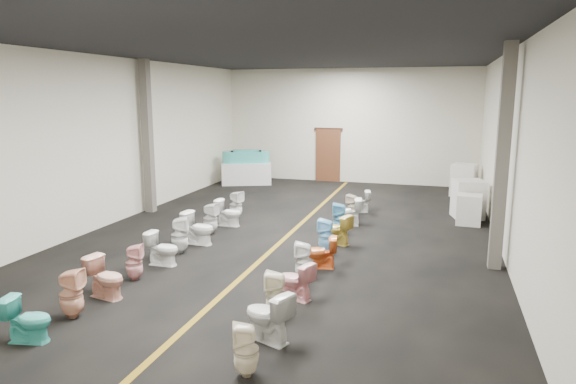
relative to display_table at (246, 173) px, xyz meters
name	(u,v)px	position (x,y,z in m)	size (l,w,h in m)	color
floor	(292,232)	(3.75, -6.39, -0.42)	(16.00, 16.00, 0.00)	black
ceiling	(293,52)	(3.75, -6.39, 4.08)	(16.00, 16.00, 0.00)	black
wall_back	(348,126)	(3.75, 1.61, 1.83)	(10.00, 10.00, 0.00)	beige
wall_front	(78,217)	(3.75, -14.39, 1.83)	(10.00, 10.00, 0.00)	beige
wall_left	(120,140)	(-1.25, -6.39, 1.83)	(16.00, 16.00, 0.00)	beige
wall_right	(507,151)	(8.75, -6.39, 1.83)	(16.00, 16.00, 0.00)	beige
aisle_stripe	(292,231)	(3.75, -6.39, -0.42)	(0.12, 15.60, 0.01)	#7C5D12
back_door	(328,156)	(2.95, 1.55, 0.63)	(1.00, 0.10, 2.10)	#562D19
door_frame	(328,129)	(2.95, 1.56, 1.70)	(1.15, 0.08, 0.10)	#331C11
column_left	(148,137)	(-1.00, -5.39, 1.83)	(0.25, 0.25, 4.50)	#59544C
column_right	(502,159)	(8.50, -7.89, 1.83)	(0.25, 0.25, 4.50)	#59544C
display_table	(246,173)	(0.00, 0.00, 0.00)	(1.91, 0.95, 0.85)	silver
bathtub	(246,157)	(0.00, 0.00, 0.65)	(1.76, 1.13, 0.55)	teal
appliance_crate_a	(469,210)	(8.15, -4.26, -0.01)	(0.64, 0.64, 0.82)	beige
appliance_crate_b	(468,199)	(8.15, -3.47, 0.12)	(0.80, 0.80, 1.10)	beige
appliance_crate_c	(466,194)	(8.15, -2.03, 0.00)	(0.75, 0.75, 0.85)	beige
appliance_crate_d	(464,180)	(8.15, -0.09, 0.13)	(0.78, 0.78, 1.12)	silver
toilet_left_0	(28,319)	(1.80, -13.23, -0.09)	(0.38, 0.66, 0.68)	#3BB4A6
toilet_left_1	(71,294)	(1.85, -12.38, -0.02)	(0.36, 0.37, 0.81)	#E4A485
toilet_left_2	(106,277)	(1.86, -11.51, -0.06)	(0.41, 0.72, 0.74)	#E8A58D
toilet_left_3	(134,262)	(1.84, -10.62, -0.07)	(0.32, 0.32, 0.70)	#E29F9C
toilet_left_4	(163,249)	(1.90, -9.67, -0.07)	(0.39, 0.69, 0.70)	white
toilet_left_5	(180,235)	(1.85, -8.85, -0.01)	(0.37, 0.38, 0.83)	silver
toilet_left_6	(199,228)	(1.93, -8.08, -0.04)	(0.43, 0.76, 0.78)	white
toilet_left_7	(210,219)	(1.82, -7.19, -0.02)	(0.36, 0.37, 0.80)	silver
toilet_left_8	(229,213)	(1.94, -6.30, -0.06)	(0.40, 0.71, 0.72)	white
toilet_left_9	(236,205)	(1.81, -5.48, -0.03)	(0.36, 0.37, 0.80)	white
toilet_right_0	(246,350)	(5.12, -13.19, -0.07)	(0.32, 0.33, 0.71)	beige
toilet_right_1	(268,316)	(5.08, -12.22, -0.04)	(0.43, 0.75, 0.77)	silver
toilet_right_2	(277,295)	(4.96, -11.45, -0.04)	(0.35, 0.35, 0.77)	beige
toilet_right_3	(295,280)	(5.04, -10.63, -0.09)	(0.38, 0.66, 0.68)	#F7A5AA
toilet_right_4	(304,262)	(4.96, -9.75, -0.04)	(0.35, 0.35, 0.77)	white
toilet_right_5	(321,252)	(5.09, -8.93, -0.09)	(0.37, 0.65, 0.67)	orange
toilet_right_6	(326,236)	(4.98, -7.91, -0.03)	(0.35, 0.36, 0.79)	#87CCF5
toilet_right_7	(336,229)	(5.06, -7.16, -0.06)	(0.41, 0.71, 0.73)	#E2C44B
toilet_right_8	(340,219)	(4.99, -6.33, -0.01)	(0.37, 0.38, 0.82)	#67B6DD
toilet_right_9	(347,212)	(5.00, -5.36, -0.05)	(0.42, 0.74, 0.76)	white
toilet_right_10	(353,207)	(5.01, -4.56, -0.07)	(0.32, 0.33, 0.71)	beige
toilet_right_11	(359,201)	(5.06, -3.66, -0.09)	(0.37, 0.65, 0.66)	white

